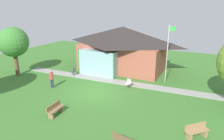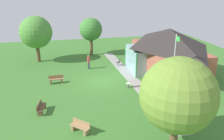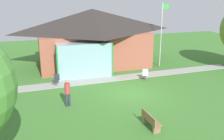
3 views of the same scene
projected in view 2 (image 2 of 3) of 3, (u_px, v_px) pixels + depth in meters
name	position (u px, v px, depth m)	size (l,w,h in m)	color
ground_plane	(101.00, 82.00, 24.79)	(44.00, 44.00, 0.00)	#3D752D
pavilion	(167.00, 51.00, 26.34)	(10.74, 7.35, 5.19)	#A35642
footpath	(132.00, 79.00, 25.47)	(21.36, 1.30, 0.03)	#999993
flagpole	(174.00, 64.00, 20.31)	(0.64, 0.08, 5.78)	silver
bench_lawn_far_right	(80.00, 127.00, 16.06)	(1.36, 1.38, 0.84)	#9E7A51
bench_front_center	(56.00, 79.00, 24.28)	(0.54, 1.53, 0.84)	olive
bench_front_right	(41.00, 108.00, 18.61)	(1.55, 0.69, 0.84)	brown
patio_chair_lawn_spare	(129.00, 84.00, 23.20)	(0.56, 0.56, 0.86)	beige
patio_chair_west	(119.00, 63.00, 29.68)	(0.60, 0.60, 0.86)	#33383D
visitor_strolling_lawn	(89.00, 61.00, 28.35)	(0.34, 0.34, 1.74)	#2D3347
tree_west_hedge	(91.00, 30.00, 33.31)	(3.24, 3.24, 5.40)	brown
tree_lawn_corner	(36.00, 32.00, 30.16)	(4.16, 4.16, 6.06)	brown
tree_east_hedge	(178.00, 95.00, 13.53)	(4.53, 4.53, 5.84)	brown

